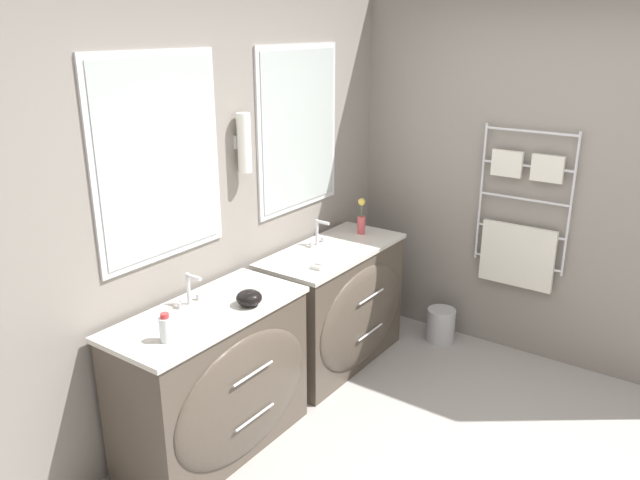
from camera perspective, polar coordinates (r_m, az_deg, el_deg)
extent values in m
cube|color=gray|center=(3.79, -9.02, 3.38)|extent=(4.91, 0.06, 2.60)
cube|color=silver|center=(3.37, -14.52, 7.21)|extent=(0.84, 0.02, 1.09)
cube|color=#B2BCBA|center=(3.36, -14.40, 7.19)|extent=(0.77, 0.01, 1.02)
cube|color=silver|center=(4.23, -1.98, 10.11)|extent=(0.84, 0.02, 1.09)
cube|color=#B2BCBA|center=(4.22, -1.86, 10.10)|extent=(0.77, 0.01, 1.02)
cylinder|color=white|center=(3.74, -6.95, 8.81)|extent=(0.08, 0.08, 0.35)
cube|color=silver|center=(3.77, -7.53, 8.87)|extent=(0.05, 0.02, 0.08)
cube|color=gray|center=(4.67, 15.14, 5.90)|extent=(0.06, 3.69, 2.60)
cylinder|color=silver|center=(4.47, 21.94, 2.87)|extent=(0.02, 0.02, 1.00)
cylinder|color=silver|center=(4.64, 14.50, 4.22)|extent=(0.02, 0.02, 1.00)
cylinder|color=silver|center=(4.45, 18.77, 9.37)|extent=(0.02, 0.62, 0.02)
cylinder|color=silver|center=(4.49, 18.46, 6.44)|extent=(0.02, 0.62, 0.02)
cylinder|color=silver|center=(4.55, 18.15, 3.56)|extent=(0.02, 0.62, 0.02)
cylinder|color=silver|center=(4.61, 17.85, 0.76)|extent=(0.02, 0.62, 0.02)
cylinder|color=silver|center=(4.69, 17.57, -1.95)|extent=(0.02, 0.62, 0.02)
cube|color=silver|center=(4.65, 17.56, -1.38)|extent=(0.04, 0.52, 0.45)
cube|color=silver|center=(4.44, 20.08, 6.16)|extent=(0.04, 0.21, 0.18)
cube|color=silver|center=(4.52, 16.73, 6.72)|extent=(0.04, 0.21, 0.18)
cube|color=#4C4238|center=(3.62, -9.85, -12.72)|extent=(1.11, 0.50, 0.84)
ellipsoid|color=#4C4238|center=(3.48, -6.85, -14.07)|extent=(1.02, 0.11, 0.70)
cube|color=beige|center=(3.42, -10.25, -6.54)|extent=(1.14, 0.52, 0.03)
ellipsoid|color=white|center=(3.42, -9.92, -7.24)|extent=(0.38, 0.33, 0.11)
cylinder|color=silver|center=(3.35, -6.12, -12.05)|extent=(0.30, 0.01, 0.01)
cylinder|color=silver|center=(3.50, -5.96, -15.81)|extent=(0.30, 0.01, 0.01)
cube|color=#4C4238|center=(4.43, 1.17, -6.19)|extent=(1.11, 0.50, 0.84)
ellipsoid|color=#4C4238|center=(4.31, 3.92, -7.00)|extent=(1.02, 0.11, 0.70)
cube|color=beige|center=(4.27, 1.21, -0.94)|extent=(1.14, 0.52, 0.03)
ellipsoid|color=white|center=(4.27, 1.48, -1.49)|extent=(0.38, 0.33, 0.11)
cylinder|color=silver|center=(4.21, 4.72, -5.17)|extent=(0.30, 0.01, 0.01)
cylinder|color=silver|center=(4.33, 4.63, -8.40)|extent=(0.30, 0.01, 0.01)
cylinder|color=silver|center=(3.47, -11.95, -4.38)|extent=(0.02, 0.02, 0.18)
cylinder|color=silver|center=(3.40, -11.47, -3.36)|extent=(0.02, 0.10, 0.02)
cylinder|color=silver|center=(3.46, -12.72, -5.85)|extent=(0.03, 0.03, 0.04)
cylinder|color=silver|center=(3.54, -11.05, -5.10)|extent=(0.03, 0.03, 0.04)
cylinder|color=silver|center=(4.31, -0.29, 0.72)|extent=(0.02, 0.02, 0.18)
cylinder|color=silver|center=(4.26, 0.25, 1.62)|extent=(0.02, 0.10, 0.02)
cylinder|color=silver|center=(4.28, -0.83, -0.44)|extent=(0.03, 0.03, 0.04)
cylinder|color=silver|center=(4.38, 0.25, 0.06)|extent=(0.03, 0.03, 0.04)
cylinder|color=silver|center=(3.11, -13.92, -7.95)|extent=(0.06, 0.06, 0.12)
cylinder|color=red|center=(3.08, -14.03, -6.73)|extent=(0.04, 0.04, 0.02)
ellipsoid|color=black|center=(3.42, -6.50, -5.28)|extent=(0.14, 0.14, 0.09)
cylinder|color=#CC4C51|center=(4.56, 3.78, 1.36)|extent=(0.06, 0.06, 0.13)
cylinder|color=#477238|center=(4.52, 3.82, 2.80)|extent=(0.01, 0.01, 0.11)
sphere|color=#E5BF47|center=(4.51, 3.83, 3.49)|extent=(0.05, 0.05, 0.05)
cube|color=white|center=(3.92, 0.01, -2.36)|extent=(0.11, 0.08, 0.02)
ellipsoid|color=#F2E5CC|center=(3.92, 0.01, -2.06)|extent=(0.07, 0.05, 0.02)
cylinder|color=#B7B7BC|center=(4.92, 10.98, -7.64)|extent=(0.21, 0.21, 0.26)
torus|color=#B7B7BC|center=(4.86, 11.07, -6.33)|extent=(0.22, 0.22, 0.01)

